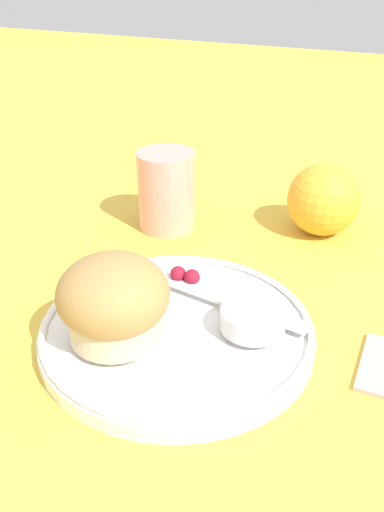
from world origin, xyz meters
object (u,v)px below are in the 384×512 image
orange_fruit (323,200)px  juice_glass (166,191)px  muffin (114,301)px  butter_knife (209,294)px

orange_fruit → juice_glass: (-0.17, -0.06, 0.00)m
muffin → orange_fruit: size_ratio=1.09×
butter_knife → orange_fruit: 0.22m
juice_glass → butter_knife: bearing=-52.4°
orange_fruit → muffin: bearing=-110.0°
muffin → juice_glass: size_ratio=0.97×
butter_knife → muffin: bearing=-109.5°
orange_fruit → juice_glass: size_ratio=0.90×
butter_knife → juice_glass: size_ratio=2.06×
muffin → orange_fruit: bearing=70.0°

